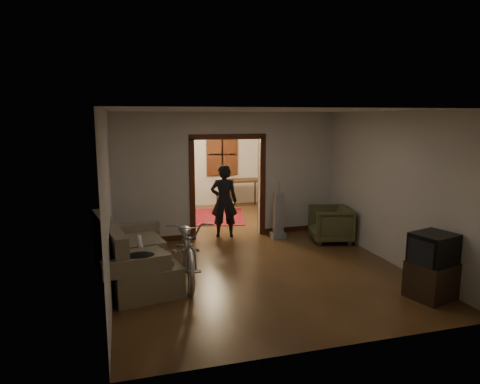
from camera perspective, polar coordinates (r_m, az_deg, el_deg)
name	(u,v)px	position (r m, az deg, el deg)	size (l,w,h in m)	color
floor	(236,245)	(9.16, -0.51, -7.09)	(5.00, 8.50, 0.01)	#3F2714
ceiling	(236,111)	(8.75, -0.54, 10.71)	(5.00, 8.50, 0.01)	white
wall_back	(199,160)	(12.96, -5.46, 4.29)	(5.00, 0.02, 2.80)	beige
wall_left	(110,185)	(8.55, -16.92, 0.86)	(0.02, 8.50, 2.80)	beige
wall_right	(344,176)	(9.79, 13.75, 2.15)	(0.02, 8.50, 2.80)	beige
partition_wall	(227,175)	(9.56, -1.70, 2.25)	(5.00, 0.14, 2.80)	beige
door_casing	(227,188)	(9.61, -1.69, 0.48)	(1.74, 0.20, 2.32)	#3F1C0E
far_window	(222,154)	(13.05, -2.40, 5.02)	(0.98, 0.06, 1.28)	black
chandelier	(211,130)	(11.19, -3.92, 8.26)	(0.24, 0.24, 0.24)	#FFE0A5
light_switch	(273,180)	(9.82, 4.37, 1.54)	(0.08, 0.01, 0.12)	silver
sofa	(134,250)	(7.39, -13.89, -7.52)	(1.00, 2.21, 1.02)	brown
rolled_paper	(140,243)	(7.67, -13.23, -6.67)	(0.10, 0.10, 0.78)	beige
jacket	(140,257)	(6.47, -13.22, -8.45)	(0.48, 0.36, 0.14)	black
bicycle	(188,247)	(7.29, -6.92, -7.23)	(0.72, 2.07, 1.09)	silver
armchair	(330,224)	(9.53, 11.97, -4.20)	(0.83, 0.85, 0.78)	#494C2A
tv_stand	(431,280)	(7.16, 24.12, -10.65)	(0.61, 0.56, 0.56)	black
crt_tv	(434,250)	(7.02, 24.40, -7.04)	(0.58, 0.52, 0.50)	black
vacuum	(278,216)	(9.59, 5.13, -3.17)	(0.31, 0.25, 1.02)	gray
person	(224,201)	(9.61, -2.15, -1.22)	(0.60, 0.39, 1.64)	black
oriental_rug	(215,217)	(11.66, -3.36, -3.29)	(1.52, 2.00, 0.02)	maroon
locker	(155,176)	(12.51, -11.28, 2.04)	(0.99, 0.55, 1.98)	black
globe	(154,143)	(12.42, -11.44, 6.38)	(0.30, 0.30, 0.30)	#1E5972
desk	(242,194)	(12.79, 0.22, -0.22)	(1.11, 0.62, 0.82)	#341E11
desk_chair	(224,196)	(12.21, -2.14, -0.57)	(0.40, 0.40, 0.89)	#341E11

